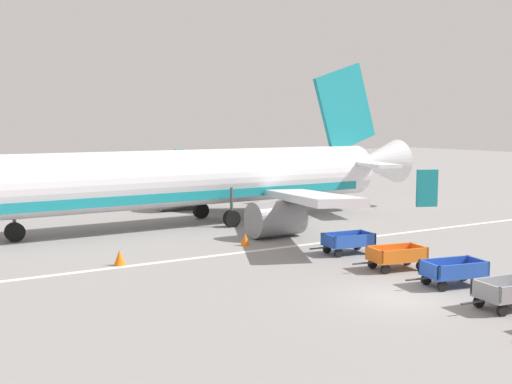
# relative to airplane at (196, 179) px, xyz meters

# --- Properties ---
(ground_plane) EXTENTS (220.00, 220.00, 0.00)m
(ground_plane) POSITION_rel_airplane_xyz_m (-0.77, -19.89, -3.05)
(ground_plane) COLOR gray
(apron_stripe) EXTENTS (120.00, 0.36, 0.01)m
(apron_stripe) POSITION_rel_airplane_xyz_m (-0.77, -9.51, -3.05)
(apron_stripe) COLOR silver
(apron_stripe) RESTS_ON ground
(airplane) EXTENTS (37.58, 30.29, 11.34)m
(airplane) POSITION_rel_airplane_xyz_m (0.00, 0.00, 0.00)
(airplane) COLOR silver
(airplane) RESTS_ON ground
(baggage_cart_second_in_row) EXTENTS (3.61, 1.67, 1.07)m
(baggage_cart_second_in_row) POSITION_rel_airplane_xyz_m (1.78, -23.05, -2.45)
(baggage_cart_second_in_row) COLOR gray
(baggage_cart_second_in_row) RESTS_ON ground
(baggage_cart_third_in_row) EXTENTS (3.63, 1.85, 1.07)m
(baggage_cart_third_in_row) POSITION_rel_airplane_xyz_m (2.46, -19.80, -2.45)
(baggage_cart_third_in_row) COLOR #234CB2
(baggage_cart_third_in_row) RESTS_ON ground
(baggage_cart_fourth_in_row) EXTENTS (3.62, 1.81, 1.07)m
(baggage_cart_fourth_in_row) POSITION_rel_airplane_xyz_m (2.47, -16.43, -2.45)
(baggage_cart_fourth_in_row) COLOR orange
(baggage_cart_fourth_in_row) RESTS_ON ground
(baggage_cart_far_end) EXTENTS (3.61, 1.64, 1.07)m
(baggage_cart_far_end) POSITION_rel_airplane_xyz_m (2.78, -12.54, -2.45)
(baggage_cart_far_end) COLOR #234CB2
(baggage_cart_far_end) RESTS_ON ground
(traffic_cone_near_plane) EXTENTS (0.52, 0.52, 0.69)m
(traffic_cone_near_plane) POSITION_rel_airplane_xyz_m (-0.76, -7.97, -2.71)
(traffic_cone_near_plane) COLOR orange
(traffic_cone_near_plane) RESTS_ON ground
(traffic_cone_mid_apron) EXTENTS (0.57, 0.57, 0.75)m
(traffic_cone_mid_apron) POSITION_rel_airplane_xyz_m (-8.27, -9.10, -2.68)
(traffic_cone_mid_apron) COLOR orange
(traffic_cone_mid_apron) RESTS_ON ground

